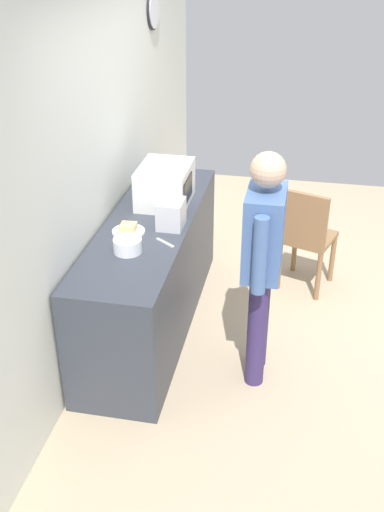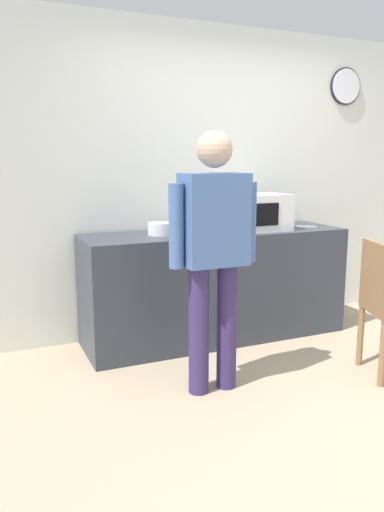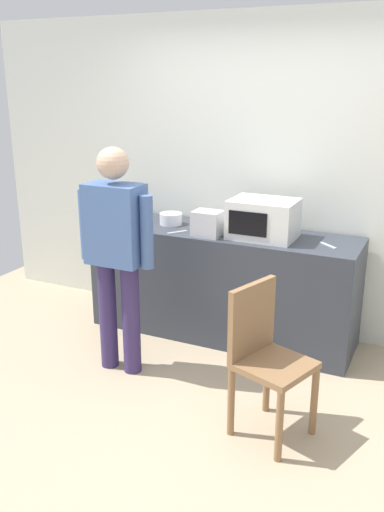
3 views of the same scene
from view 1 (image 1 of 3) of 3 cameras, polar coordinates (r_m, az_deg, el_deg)
ground_plane at (r=5.03m, az=10.72°, el=-5.96°), size 6.00×6.00×0.00m
back_wall at (r=4.66m, az=-7.99°, el=9.50°), size 5.40×0.13×2.60m
kitchen_counter at (r=4.69m, az=-3.87°, el=-1.65°), size 2.20×0.62×0.90m
microwave at (r=4.71m, az=-2.54°, el=6.75°), size 0.50×0.39×0.30m
sandwich_plate at (r=4.31m, az=-6.00°, el=2.47°), size 0.23×0.23×0.07m
salad_bowl at (r=4.05m, az=-6.08°, el=1.00°), size 0.19×0.19×0.10m
toaster at (r=4.34m, az=-1.98°, el=3.98°), size 0.22×0.18×0.20m
fork_utensil at (r=5.23m, az=-1.15°, el=7.37°), size 0.14×0.12×0.01m
spoon_utensil at (r=4.16m, az=-2.55°, el=1.26°), size 0.12×0.15×0.01m
person_standing at (r=3.92m, az=6.66°, el=0.18°), size 0.59×0.24×1.65m
wooden_chair at (r=5.18m, az=10.67°, el=1.94°), size 0.51×0.51×0.94m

